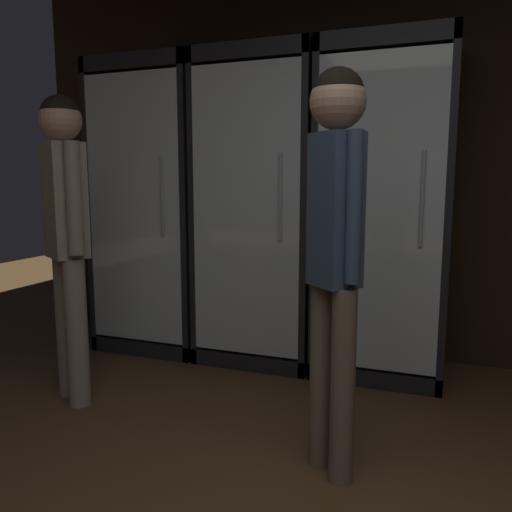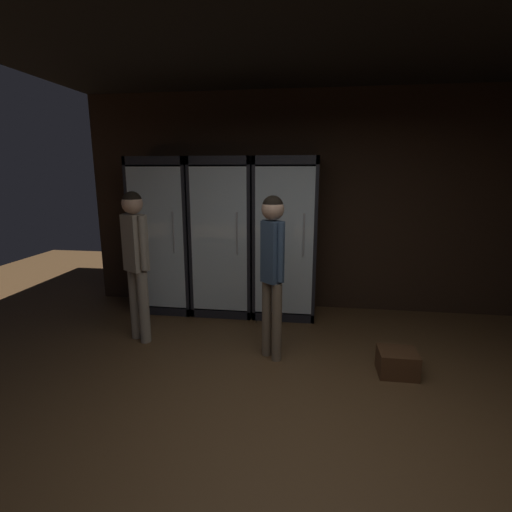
{
  "view_description": "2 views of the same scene",
  "coord_description": "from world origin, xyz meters",
  "px_view_note": "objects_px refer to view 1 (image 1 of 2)",
  "views": [
    {
      "loc": [
        0.02,
        -0.46,
        1.18
      ],
      "look_at": [
        -1.13,
        2.62,
        0.7
      ],
      "focal_mm": 35.82,
      "sensor_mm": 36.0,
      "label": 1
    },
    {
      "loc": [
        -0.03,
        -1.99,
        1.8
      ],
      "look_at": [
        -0.66,
        2.38,
        0.82
      ],
      "focal_mm": 26.66,
      "sensor_mm": 36.0,
      "label": 2
    }
  ],
  "objects_px": {
    "cooler_far_left": "(161,211)",
    "cooler_left": "(264,214)",
    "cooler_center": "(385,216)",
    "shopper_near": "(66,219)",
    "shopper_far": "(335,226)"
  },
  "relations": [
    {
      "from": "cooler_center",
      "to": "shopper_far",
      "type": "bearing_deg",
      "value": -92.06
    },
    {
      "from": "cooler_far_left",
      "to": "cooler_center",
      "type": "bearing_deg",
      "value": -0.03
    },
    {
      "from": "cooler_far_left",
      "to": "cooler_left",
      "type": "xyz_separation_m",
      "value": [
        0.78,
        -0.0,
        -0.0
      ]
    },
    {
      "from": "shopper_near",
      "to": "shopper_far",
      "type": "bearing_deg",
      "value": -8.12
    },
    {
      "from": "shopper_near",
      "to": "cooler_center",
      "type": "bearing_deg",
      "value": 35.0
    },
    {
      "from": "cooler_center",
      "to": "shopper_far",
      "type": "distance_m",
      "value": 1.26
    },
    {
      "from": "cooler_center",
      "to": "shopper_near",
      "type": "height_order",
      "value": "cooler_center"
    },
    {
      "from": "cooler_left",
      "to": "cooler_far_left",
      "type": "bearing_deg",
      "value": 179.95
    },
    {
      "from": "cooler_center",
      "to": "shopper_near",
      "type": "distance_m",
      "value": 1.83
    },
    {
      "from": "shopper_far",
      "to": "cooler_center",
      "type": "bearing_deg",
      "value": 87.94
    },
    {
      "from": "shopper_near",
      "to": "shopper_far",
      "type": "distance_m",
      "value": 1.47
    },
    {
      "from": "shopper_near",
      "to": "cooler_left",
      "type": "bearing_deg",
      "value": 55.6
    },
    {
      "from": "cooler_far_left",
      "to": "shopper_far",
      "type": "bearing_deg",
      "value": -39.7
    },
    {
      "from": "cooler_left",
      "to": "shopper_near",
      "type": "bearing_deg",
      "value": -124.4
    },
    {
      "from": "cooler_far_left",
      "to": "cooler_center",
      "type": "distance_m",
      "value": 1.56
    }
  ]
}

